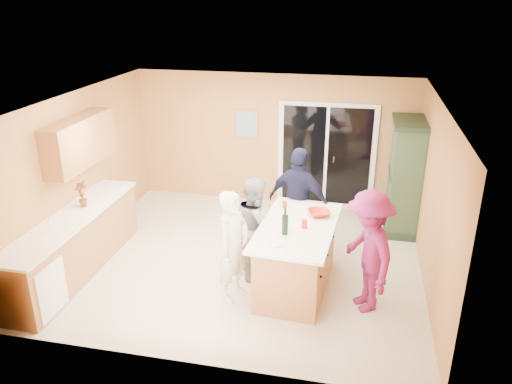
% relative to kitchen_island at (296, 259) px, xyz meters
% --- Properties ---
extents(floor, '(5.50, 5.50, 0.00)m').
position_rel_kitchen_island_xyz_m(floor, '(-0.90, 0.63, -0.47)').
color(floor, beige).
rests_on(floor, ground).
extents(ceiling, '(5.50, 5.00, 0.10)m').
position_rel_kitchen_island_xyz_m(ceiling, '(-0.90, 0.63, 2.13)').
color(ceiling, white).
rests_on(ceiling, wall_back).
extents(wall_back, '(5.50, 0.10, 2.60)m').
position_rel_kitchen_island_xyz_m(wall_back, '(-0.90, 3.13, 0.83)').
color(wall_back, '#F2A463').
rests_on(wall_back, ground).
extents(wall_front, '(5.50, 0.10, 2.60)m').
position_rel_kitchen_island_xyz_m(wall_front, '(-0.90, -1.87, 0.83)').
color(wall_front, '#F2A463').
rests_on(wall_front, ground).
extents(wall_left, '(0.10, 5.00, 2.60)m').
position_rel_kitchen_island_xyz_m(wall_left, '(-3.65, 0.63, 0.83)').
color(wall_left, '#F2A463').
rests_on(wall_left, ground).
extents(wall_right, '(0.10, 5.00, 2.60)m').
position_rel_kitchen_island_xyz_m(wall_right, '(1.85, 0.63, 0.83)').
color(wall_right, '#F2A463').
rests_on(wall_right, ground).
extents(left_cabinet_run, '(0.65, 3.05, 1.24)m').
position_rel_kitchen_island_xyz_m(left_cabinet_run, '(-3.35, -0.42, -0.00)').
color(left_cabinet_run, '#AC7442').
rests_on(left_cabinet_run, floor).
extents(upper_cabinets, '(0.35, 1.60, 0.75)m').
position_rel_kitchen_island_xyz_m(upper_cabinets, '(-3.48, 0.43, 1.41)').
color(upper_cabinets, '#AC7442').
rests_on(upper_cabinets, wall_left).
extents(sliding_door, '(1.90, 0.07, 2.10)m').
position_rel_kitchen_island_xyz_m(sliding_door, '(0.15, 3.10, 0.58)').
color(sliding_door, white).
rests_on(sliding_door, floor).
extents(framed_picture, '(0.46, 0.04, 0.56)m').
position_rel_kitchen_island_xyz_m(framed_picture, '(-1.45, 3.11, 1.13)').
color(framed_picture, '#A58752').
rests_on(framed_picture, wall_back).
extents(kitchen_island, '(1.16, 1.96, 1.00)m').
position_rel_kitchen_island_xyz_m(kitchen_island, '(0.00, 0.00, 0.00)').
color(kitchen_island, '#AC7442').
rests_on(kitchen_island, floor).
extents(green_hutch, '(0.58, 1.10, 2.03)m').
position_rel_kitchen_island_xyz_m(green_hutch, '(1.59, 2.33, 0.52)').
color(green_hutch, '#1F3223').
rests_on(green_hutch, floor).
extents(woman_white, '(0.56, 0.68, 1.60)m').
position_rel_kitchen_island_xyz_m(woman_white, '(-0.82, -0.43, 0.34)').
color(woman_white, white).
rests_on(woman_white, floor).
extents(woman_grey, '(0.80, 0.90, 1.54)m').
position_rel_kitchen_island_xyz_m(woman_grey, '(-0.66, 0.29, 0.31)').
color(woman_grey, '#9C9C9F').
rests_on(woman_grey, floor).
extents(woman_navy, '(1.14, 0.76, 1.80)m').
position_rel_kitchen_island_xyz_m(woman_navy, '(-0.11, 1.04, 0.43)').
color(woman_navy, '#191C38').
rests_on(woman_navy, floor).
extents(woman_magenta, '(1.02, 1.26, 1.71)m').
position_rel_kitchen_island_xyz_m(woman_magenta, '(0.98, -0.30, 0.39)').
color(woman_magenta, '#901F6A').
rests_on(woman_magenta, floor).
extents(serving_bowl, '(0.40, 0.40, 0.08)m').
position_rel_kitchen_island_xyz_m(serving_bowl, '(0.26, 0.40, 0.57)').
color(serving_bowl, red).
rests_on(serving_bowl, kitchen_island).
extents(tulip_vase, '(0.26, 0.21, 0.42)m').
position_rel_kitchen_island_xyz_m(tulip_vase, '(-3.35, 0.10, 0.68)').
color(tulip_vase, '#A8101C').
rests_on(tulip_vase, left_cabinet_run).
extents(tumbler_near, '(0.08, 0.08, 0.12)m').
position_rel_kitchen_island_xyz_m(tumbler_near, '(0.10, -0.05, 0.59)').
color(tumbler_near, red).
rests_on(tumbler_near, kitchen_island).
extents(tumbler_far, '(0.09, 0.09, 0.10)m').
position_rel_kitchen_island_xyz_m(tumbler_far, '(-0.28, 0.58, 0.58)').
color(tumbler_far, red).
rests_on(tumbler_far, kitchen_island).
extents(wine_bottle, '(0.09, 0.09, 0.38)m').
position_rel_kitchen_island_xyz_m(wine_bottle, '(-0.14, -0.29, 0.67)').
color(wine_bottle, black).
rests_on(wine_bottle, kitchen_island).
extents(white_plate, '(0.25, 0.25, 0.01)m').
position_rel_kitchen_island_xyz_m(white_plate, '(-0.21, -0.60, 0.54)').
color(white_plate, white).
rests_on(white_plate, kitchen_island).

